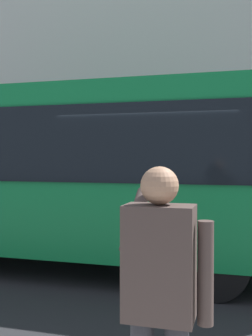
# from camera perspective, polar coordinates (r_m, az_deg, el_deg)

# --- Properties ---
(ground_plane) EXTENTS (60.00, 60.00, 0.00)m
(ground_plane) POSITION_cam_1_polar(r_m,az_deg,el_deg) (6.91, 4.74, -14.50)
(ground_plane) COLOR #232326
(building_facade_far) EXTENTS (28.00, 1.55, 12.00)m
(building_facade_far) POSITION_cam_1_polar(r_m,az_deg,el_deg) (13.99, 10.56, 18.42)
(building_facade_far) COLOR beige
(building_facade_far) RESTS_ON ground_plane
(red_bus) EXTENTS (9.05, 2.54, 3.08)m
(red_bus) POSITION_cam_1_polar(r_m,az_deg,el_deg) (7.41, -11.37, -0.25)
(red_bus) COLOR #0F7238
(red_bus) RESTS_ON ground_plane
(pedestrian_photographer) EXTENTS (0.53, 0.52, 1.70)m
(pedestrian_photographer) POSITION_cam_1_polar(r_m,az_deg,el_deg) (2.44, 4.81, -16.63)
(pedestrian_photographer) COLOR #2D2D33
(pedestrian_photographer) RESTS_ON sidewalk_curb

